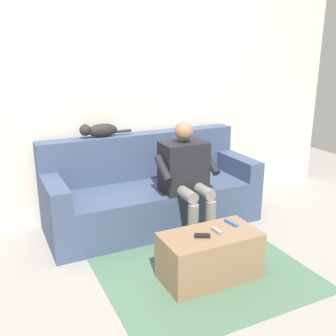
{
  "coord_description": "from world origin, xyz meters",
  "views": [
    {
      "loc": [
        1.48,
        3.31,
        1.75
      ],
      "look_at": [
        0.0,
        0.25,
        0.71
      ],
      "focal_mm": 41.55,
      "sensor_mm": 36.0,
      "label": 1
    }
  ],
  "objects_px": {
    "couch": "(151,193)",
    "person_solo_seated": "(186,172)",
    "cat_on_backrest": "(99,130)",
    "remote_black": "(202,236)",
    "coffee_table": "(210,256)",
    "remote_gray": "(217,231)",
    "remote_blue": "(231,223)"
  },
  "relations": [
    {
      "from": "remote_black",
      "to": "remote_blue",
      "type": "bearing_deg",
      "value": -137.47
    },
    {
      "from": "remote_gray",
      "to": "remote_blue",
      "type": "bearing_deg",
      "value": 107.1
    },
    {
      "from": "person_solo_seated",
      "to": "cat_on_backrest",
      "type": "relative_size",
      "value": 2.08
    },
    {
      "from": "couch",
      "to": "remote_black",
      "type": "height_order",
      "value": "couch"
    },
    {
      "from": "person_solo_seated",
      "to": "remote_black",
      "type": "height_order",
      "value": "person_solo_seated"
    },
    {
      "from": "couch",
      "to": "cat_on_backrest",
      "type": "distance_m",
      "value": 0.84
    },
    {
      "from": "couch",
      "to": "person_solo_seated",
      "type": "xyz_separation_m",
      "value": [
        -0.2,
        0.38,
        0.31
      ]
    },
    {
      "from": "person_solo_seated",
      "to": "remote_gray",
      "type": "relative_size",
      "value": 10.03
    },
    {
      "from": "couch",
      "to": "cat_on_backrest",
      "type": "xyz_separation_m",
      "value": [
        0.45,
        -0.25,
        0.66
      ]
    },
    {
      "from": "cat_on_backrest",
      "to": "remote_blue",
      "type": "bearing_deg",
      "value": 117.23
    },
    {
      "from": "couch",
      "to": "coffee_table",
      "type": "relative_size",
      "value": 2.79
    },
    {
      "from": "cat_on_backrest",
      "to": "remote_blue",
      "type": "xyz_separation_m",
      "value": [
        -0.69,
        1.34,
        -0.58
      ]
    },
    {
      "from": "remote_black",
      "to": "remote_gray",
      "type": "bearing_deg",
      "value": -143.33
    },
    {
      "from": "person_solo_seated",
      "to": "cat_on_backrest",
      "type": "xyz_separation_m",
      "value": [
        0.65,
        -0.64,
        0.35
      ]
    },
    {
      "from": "remote_gray",
      "to": "coffee_table",
      "type": "bearing_deg",
      "value": -90.67
    },
    {
      "from": "cat_on_backrest",
      "to": "remote_gray",
      "type": "height_order",
      "value": "cat_on_backrest"
    },
    {
      "from": "remote_gray",
      "to": "couch",
      "type": "bearing_deg",
      "value": 179.56
    },
    {
      "from": "couch",
      "to": "person_solo_seated",
      "type": "distance_m",
      "value": 0.53
    },
    {
      "from": "remote_blue",
      "to": "coffee_table",
      "type": "bearing_deg",
      "value": -80.46
    },
    {
      "from": "coffee_table",
      "to": "remote_gray",
      "type": "bearing_deg",
      "value": -177.36
    },
    {
      "from": "cat_on_backrest",
      "to": "remote_blue",
      "type": "relative_size",
      "value": 3.89
    },
    {
      "from": "remote_gray",
      "to": "remote_black",
      "type": "xyz_separation_m",
      "value": [
        0.14,
        0.03,
        0.0
      ]
    },
    {
      "from": "remote_gray",
      "to": "remote_blue",
      "type": "height_order",
      "value": "remote_blue"
    },
    {
      "from": "coffee_table",
      "to": "remote_gray",
      "type": "relative_size",
      "value": 6.95
    },
    {
      "from": "coffee_table",
      "to": "person_solo_seated",
      "type": "height_order",
      "value": "person_solo_seated"
    },
    {
      "from": "person_solo_seated",
      "to": "remote_gray",
      "type": "distance_m",
      "value": 0.82
    },
    {
      "from": "cat_on_backrest",
      "to": "remote_black",
      "type": "bearing_deg",
      "value": 104.09
    },
    {
      "from": "remote_gray",
      "to": "cat_on_backrest",
      "type": "bearing_deg",
      "value": -163.6
    },
    {
      "from": "coffee_table",
      "to": "remote_blue",
      "type": "bearing_deg",
      "value": -163.6
    },
    {
      "from": "coffee_table",
      "to": "remote_blue",
      "type": "relative_size",
      "value": 5.63
    },
    {
      "from": "remote_gray",
      "to": "remote_black",
      "type": "distance_m",
      "value": 0.15
    },
    {
      "from": "coffee_table",
      "to": "cat_on_backrest",
      "type": "relative_size",
      "value": 1.45
    }
  ]
}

